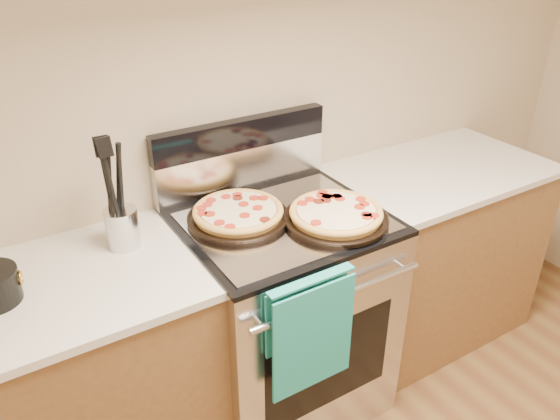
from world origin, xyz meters
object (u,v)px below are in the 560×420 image
pepperoni_pizza_back (238,214)px  utensil_crock (122,228)px  pepperoni_pizza_front (336,215)px  range_body (282,316)px

pepperoni_pizza_back → utensil_crock: utensil_crock is taller
pepperoni_pizza_front → utensil_crock: (-0.72, 0.27, 0.03)m
range_body → pepperoni_pizza_back: bearing=154.7°
pepperoni_pizza_front → utensil_crock: size_ratio=2.74×
pepperoni_pizza_back → pepperoni_pizza_front: 0.36m
pepperoni_pizza_front → utensil_crock: utensil_crock is taller
range_body → pepperoni_pizza_back: size_ratio=2.38×
range_body → utensil_crock: bearing=165.7°
range_body → pepperoni_pizza_back: 0.53m
utensil_crock → range_body: bearing=-14.3°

